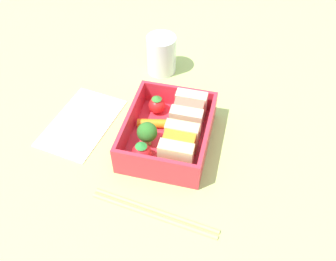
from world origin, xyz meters
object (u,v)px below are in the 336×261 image
sandwich_left (189,113)px  sandwich_center_left (179,146)px  carrot_stick_far_left (154,123)px  strawberry_far_left (157,105)px  folded_napkin (82,122)px  broccoli_floret (147,133)px  strawberry_left (142,152)px  drinking_glass (161,55)px  chopstick_pair (154,212)px

sandwich_left → sandwich_center_left: bearing=0.0°
carrot_stick_far_left → sandwich_center_left: bearing=45.8°
strawberry_far_left → folded_napkin: size_ratio=0.23×
sandwich_center_left → broccoli_floret: size_ratio=1.43×
strawberry_far_left → strawberry_left: (10.50, 0.45, 0.07)cm
sandwich_left → folded_napkin: sandwich_left is taller
carrot_stick_far_left → drinking_glass: drinking_glass is taller
strawberry_left → folded_napkin: (-5.86, -12.47, -2.62)cm
sandwich_center_left → chopstick_pair: bearing=-7.3°
sandwich_center_left → carrot_stick_far_left: 7.65cm
broccoli_floret → folded_napkin: size_ratio=0.28×
carrot_stick_far_left → strawberry_left: 7.01cm
sandwich_center_left → carrot_stick_far_left: (-5.20, -5.34, -1.73)cm
sandwich_left → carrot_stick_far_left: (1.90, -5.34, -1.73)cm
drinking_glass → folded_napkin: size_ratio=0.49×
drinking_glass → sandwich_center_left: bearing=21.0°
sandwich_left → sandwich_center_left: same height
drinking_glass → strawberry_far_left: bearing=10.9°
strawberry_far_left → sandwich_center_left: bearing=33.2°
sandwich_left → carrot_stick_far_left: size_ratio=1.14×
carrot_stick_far_left → folded_napkin: carrot_stick_far_left is taller
strawberry_far_left → drinking_glass: drinking_glass is taller
broccoli_floret → drinking_glass: bearing=-171.8°
carrot_stick_far_left → chopstick_pair: carrot_stick_far_left is taller
strawberry_far_left → folded_napkin: strawberry_far_left is taller
carrot_stick_far_left → chopstick_pair: (14.82, 4.10, -1.57)cm
strawberry_left → sandwich_center_left: bearing=108.3°
broccoli_floret → chopstick_pair: size_ratio=0.23×
sandwich_left → sandwich_center_left: size_ratio=1.00×
sandwich_left → drinking_glass: 16.32cm
broccoli_floret → chopstick_pair: broccoli_floret is taller
chopstick_pair → carrot_stick_far_left: bearing=-164.5°
chopstick_pair → drinking_glass: bearing=-167.4°
sandwich_center_left → chopstick_pair: size_ratio=0.32×
strawberry_far_left → broccoli_floret: 7.37cm
strawberry_far_left → carrot_stick_far_left: (3.55, 0.39, -0.82)cm
sandwich_center_left → drinking_glass: (-21.25, -8.14, 0.04)cm
drinking_glass → carrot_stick_far_left: bearing=9.9°
carrot_stick_far_left → chopstick_pair: size_ratio=0.28×
sandwich_left → strawberry_left: size_ratio=1.68×
drinking_glass → folded_napkin: drinking_glass is taller
strawberry_far_left → carrot_stick_far_left: size_ratio=0.65×
drinking_glass → folded_napkin: 19.95cm
drinking_glass → folded_napkin: (17.14, -9.60, -3.49)cm
chopstick_pair → folded_napkin: 21.46cm
sandwich_left → folded_napkin: bearing=-80.4°
sandwich_left → sandwich_center_left: 7.10cm
strawberry_left → sandwich_left: bearing=149.2°
sandwich_left → chopstick_pair: 17.09cm
sandwich_center_left → folded_napkin: sandwich_center_left is taller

